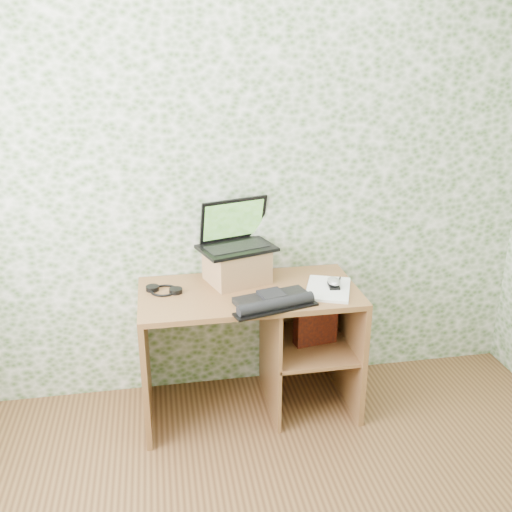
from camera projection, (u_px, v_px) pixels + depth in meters
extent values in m
plane|color=silver|center=(240.00, 179.00, 3.21)|extent=(3.50, 0.00, 3.50)
cube|color=brown|center=(249.00, 293.00, 3.13)|extent=(1.20, 0.60, 0.03)
cube|color=brown|center=(146.00, 362.00, 3.16)|extent=(0.03, 0.60, 0.72)
cube|color=brown|center=(347.00, 344.00, 3.35)|extent=(0.03, 0.60, 0.72)
cube|color=brown|center=(270.00, 351.00, 3.28)|extent=(0.02, 0.56, 0.72)
cube|color=brown|center=(309.00, 344.00, 3.31)|extent=(0.46, 0.56, 0.02)
cube|color=brown|center=(298.00, 325.00, 3.58)|extent=(0.48, 0.02, 0.72)
cube|color=brown|center=(237.00, 265.00, 3.21)|extent=(0.38, 0.35, 0.19)
cube|color=black|center=(237.00, 248.00, 3.18)|extent=(0.47, 0.38, 0.02)
cube|color=black|center=(237.00, 247.00, 3.16)|extent=(0.37, 0.25, 0.00)
cube|color=black|center=(234.00, 219.00, 3.23)|extent=(0.40, 0.18, 0.25)
cube|color=#214E16|center=(234.00, 220.00, 3.23)|extent=(0.36, 0.16, 0.21)
cube|color=black|center=(272.00, 299.00, 2.99)|extent=(0.42, 0.24, 0.03)
cube|color=black|center=(272.00, 297.00, 2.98)|extent=(0.15, 0.15, 0.05)
cylinder|color=black|center=(276.00, 304.00, 2.89)|extent=(0.42, 0.17, 0.06)
cube|color=black|center=(276.00, 309.00, 2.89)|extent=(0.46, 0.20, 0.01)
torus|color=black|center=(164.00, 291.00, 3.11)|extent=(0.20, 0.20, 0.01)
cylinder|color=black|center=(153.00, 288.00, 3.12)|extent=(0.07, 0.07, 0.03)
cylinder|color=black|center=(176.00, 291.00, 3.09)|extent=(0.07, 0.07, 0.03)
cube|color=white|center=(328.00, 289.00, 3.12)|extent=(0.33, 0.39, 0.02)
ellipsoid|color=silver|center=(334.00, 283.00, 3.13)|extent=(0.08, 0.12, 0.04)
cylinder|color=black|center=(337.00, 283.00, 3.17)|extent=(0.09, 0.14, 0.01)
cube|color=maroon|center=(316.00, 320.00, 3.26)|extent=(0.25, 0.11, 0.29)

